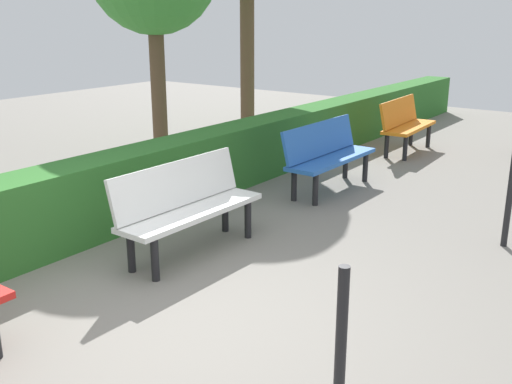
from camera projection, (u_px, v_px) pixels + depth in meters
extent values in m
plane|color=gray|center=(154.00, 331.00, 4.24)|extent=(23.44, 23.44, 0.00)
cube|color=orange|center=(409.00, 127.00, 9.55)|extent=(1.44, 0.49, 0.05)
cube|color=orange|center=(399.00, 112.00, 9.58)|extent=(1.43, 0.20, 0.42)
cylinder|color=black|center=(428.00, 136.00, 9.98)|extent=(0.07, 0.07, 0.39)
cylinder|color=black|center=(411.00, 134.00, 10.14)|extent=(0.07, 0.07, 0.39)
cylinder|color=black|center=(405.00, 148.00, 9.08)|extent=(0.07, 0.07, 0.39)
cylinder|color=black|center=(387.00, 146.00, 9.24)|extent=(0.07, 0.07, 0.39)
cube|color=blue|center=(332.00, 159.00, 7.48)|extent=(1.59, 0.44, 0.05)
cube|color=blue|center=(320.00, 139.00, 7.52)|extent=(1.59, 0.16, 0.42)
cylinder|color=black|center=(365.00, 167.00, 7.96)|extent=(0.07, 0.07, 0.39)
cylinder|color=black|center=(345.00, 164.00, 8.13)|extent=(0.07, 0.07, 0.39)
cylinder|color=black|center=(315.00, 189.00, 6.96)|extent=(0.07, 0.07, 0.39)
cylinder|color=black|center=(294.00, 185.00, 7.14)|extent=(0.07, 0.07, 0.39)
cube|color=white|center=(193.00, 212.00, 5.50)|extent=(1.58, 0.45, 0.05)
cube|color=white|center=(177.00, 184.00, 5.54)|extent=(1.57, 0.17, 0.42)
cylinder|color=black|center=(248.00, 219.00, 5.96)|extent=(0.07, 0.07, 0.39)
cylinder|color=black|center=(225.00, 213.00, 6.13)|extent=(0.07, 0.07, 0.39)
cylinder|color=black|center=(155.00, 259.00, 4.99)|extent=(0.07, 0.07, 0.39)
cylinder|color=black|center=(131.00, 251.00, 5.17)|extent=(0.07, 0.07, 0.39)
cube|color=#2D6B28|center=(107.00, 194.00, 6.12)|extent=(19.44, 0.53, 0.78)
cylinder|color=brown|center=(247.00, 52.00, 11.10)|extent=(0.27, 0.27, 2.95)
cylinder|color=brown|center=(158.00, 84.00, 9.18)|extent=(0.23, 0.23, 2.24)
cylinder|color=black|center=(510.00, 197.00, 5.66)|extent=(0.06, 0.06, 1.00)
cylinder|color=black|center=(340.00, 356.00, 3.04)|extent=(0.06, 0.06, 1.00)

